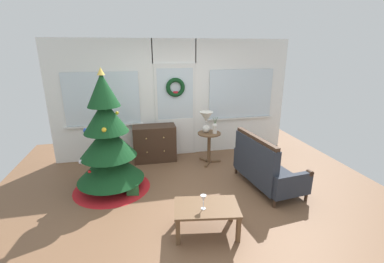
% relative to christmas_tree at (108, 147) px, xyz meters
% --- Properties ---
extents(ground_plane, '(6.76, 6.76, 0.00)m').
position_rel_christmas_tree_xyz_m(ground_plane, '(1.35, -0.71, -0.77)').
color(ground_plane, brown).
extents(back_wall_with_door, '(5.20, 0.19, 2.55)m').
position_rel_christmas_tree_xyz_m(back_wall_with_door, '(1.35, 1.37, 0.52)').
color(back_wall_with_door, white).
rests_on(back_wall_with_door, ground).
extents(christmas_tree, '(1.31, 1.31, 2.08)m').
position_rel_christmas_tree_xyz_m(christmas_tree, '(0.00, 0.00, 0.00)').
color(christmas_tree, '#4C331E').
rests_on(christmas_tree, ground).
extents(dresser_cabinet, '(0.90, 0.45, 0.78)m').
position_rel_christmas_tree_xyz_m(dresser_cabinet, '(0.84, 1.08, -0.38)').
color(dresser_cabinet, '#3D281C').
rests_on(dresser_cabinet, ground).
extents(settee_sofa, '(0.86, 1.43, 0.96)m').
position_rel_christmas_tree_xyz_m(settee_sofa, '(2.61, -0.51, -0.39)').
color(settee_sofa, '#3D281C').
rests_on(settee_sofa, ground).
extents(side_table, '(0.50, 0.48, 0.67)m').
position_rel_christmas_tree_xyz_m(side_table, '(1.95, 0.68, -0.29)').
color(side_table, brown).
rests_on(side_table, ground).
extents(table_lamp, '(0.28, 0.28, 0.44)m').
position_rel_christmas_tree_xyz_m(table_lamp, '(1.89, 0.72, 0.19)').
color(table_lamp, silver).
rests_on(table_lamp, side_table).
extents(flower_vase, '(0.11, 0.10, 0.35)m').
position_rel_christmas_tree_xyz_m(flower_vase, '(2.05, 0.62, 0.02)').
color(flower_vase, beige).
rests_on(flower_vase, side_table).
extents(coffee_table, '(0.91, 0.64, 0.39)m').
position_rel_christmas_tree_xyz_m(coffee_table, '(1.31, -1.47, -0.44)').
color(coffee_table, brown).
rests_on(coffee_table, ground).
extents(wine_glass, '(0.08, 0.08, 0.20)m').
position_rel_christmas_tree_xyz_m(wine_glass, '(1.26, -1.51, -0.24)').
color(wine_glass, silver).
rests_on(wine_glass, coffee_table).
extents(gift_box, '(0.20, 0.18, 0.20)m').
position_rel_christmas_tree_xyz_m(gift_box, '(0.35, -0.29, -0.67)').
color(gift_box, '#266633').
rests_on(gift_box, ground).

